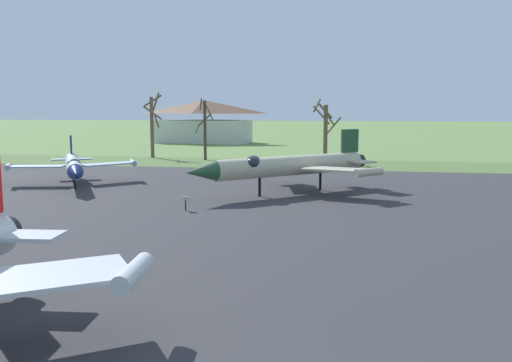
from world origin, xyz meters
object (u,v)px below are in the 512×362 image
(visitor_building, at_px, (203,122))
(info_placard_rear_center, at_px, (186,202))
(jet_fighter_front_left, at_px, (73,165))
(jet_fighter_rear_center, at_px, (287,165))

(visitor_building, bearing_deg, info_placard_rear_center, -75.28)
(jet_fighter_front_left, bearing_deg, jet_fighter_rear_center, -3.63)
(jet_fighter_rear_center, distance_m, info_placard_rear_center, 10.13)
(info_placard_rear_center, bearing_deg, jet_fighter_front_left, 144.20)
(jet_fighter_front_left, relative_size, visitor_building, 0.61)
(jet_fighter_rear_center, bearing_deg, visitor_building, 111.29)
(jet_fighter_rear_center, bearing_deg, info_placard_rear_center, -124.58)
(jet_fighter_front_left, height_order, jet_fighter_rear_center, jet_fighter_rear_center)
(visitor_building, bearing_deg, jet_fighter_rear_center, -68.71)
(jet_fighter_rear_center, xyz_separation_m, info_placard_rear_center, (-5.67, -8.23, -1.66))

